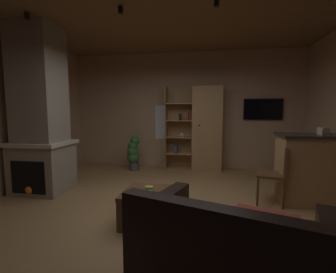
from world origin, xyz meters
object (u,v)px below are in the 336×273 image
leather_couch (232,258)px  bookshelf_cabinet (203,129)px  stone_fireplace (40,119)px  coffee_table (147,197)px  table_book_1 (149,187)px  kitchen_bar_counter (324,169)px  table_book_0 (149,190)px  tissue_box (323,131)px  potted_floor_plant (133,153)px  wall_mounted_tv (263,109)px  dining_chair (276,171)px

leather_couch → bookshelf_cabinet: bearing=94.5°
stone_fireplace → coffee_table: size_ratio=4.46×
stone_fireplace → table_book_1: size_ratio=28.40×
kitchen_bar_counter → leather_couch: size_ratio=0.81×
table_book_0 → tissue_box: bearing=23.1°
kitchen_bar_counter → tissue_box: tissue_box is taller
table_book_0 → table_book_1: size_ratio=1.13×
stone_fireplace → leather_couch: bearing=-32.1°
potted_floor_plant → table_book_0: bearing=-68.3°
table_book_1 → leather_couch: bearing=-49.4°
coffee_table → table_book_1: 0.13m
table_book_0 → bookshelf_cabinet: bearing=78.1°
potted_floor_plant → wall_mounted_tv: bearing=8.8°
stone_fireplace → potted_floor_plant: bearing=57.6°
dining_chair → potted_floor_plant: (-2.85, 1.72, -0.10)m
dining_chair → potted_floor_plant: size_ratio=1.10×
bookshelf_cabinet → dining_chair: (1.16, -1.99, -0.48)m
bookshelf_cabinet → leather_couch: bookshelf_cabinet is taller
wall_mounted_tv → potted_floor_plant: bearing=-171.2°
potted_floor_plant → stone_fireplace: bearing=-122.4°
kitchen_bar_counter → leather_couch: 2.67m
table_book_1 → stone_fireplace: bearing=158.6°
kitchen_bar_counter → coffee_table: kitchen_bar_counter is taller
kitchen_bar_counter → potted_floor_plant: 3.92m
tissue_box → bookshelf_cabinet: bearing=133.9°
kitchen_bar_counter → table_book_1: kitchen_bar_counter is taller
dining_chair → bookshelf_cabinet: bearing=120.4°
dining_chair → wall_mounted_tv: (0.24, 2.20, 0.96)m
table_book_1 → coffee_table: bearing=-127.9°
coffee_table → table_book_1: bearing=52.1°
stone_fireplace → kitchen_bar_counter: bearing=2.2°
tissue_box → table_book_1: (-2.46, -1.00, -0.68)m
dining_chair → tissue_box: bearing=7.4°
dining_chair → leather_couch: bearing=-112.9°
coffee_table → wall_mounted_tv: bearing=56.8°
coffee_table → dining_chair: size_ratio=0.71×
kitchen_bar_counter → wall_mounted_tv: 2.33m
bookshelf_cabinet → table_book_1: 3.02m
wall_mounted_tv → tissue_box: bearing=-78.5°
potted_floor_plant → wall_mounted_tv: size_ratio=0.94×
bookshelf_cabinet → leather_couch: (0.31, -4.00, -0.71)m
bookshelf_cabinet → wall_mounted_tv: 1.49m
coffee_table → wall_mounted_tv: (2.06, 3.14, 1.15)m
kitchen_bar_counter → potted_floor_plant: (-3.57, 1.59, -0.12)m
stone_fireplace → potted_floor_plant: 2.28m
bookshelf_cabinet → potted_floor_plant: 1.80m
bookshelf_cabinet → tissue_box: bearing=-46.1°
table_book_0 → dining_chair: 2.03m
dining_chair → stone_fireplace: bearing=-179.2°
leather_couch → dining_chair: bearing=67.1°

